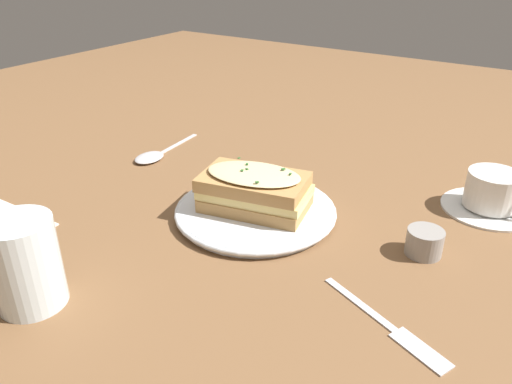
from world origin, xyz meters
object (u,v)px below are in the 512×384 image
at_px(sandwich, 255,190).
at_px(condiment_pot, 424,242).
at_px(dinner_plate, 256,211).
at_px(spoon, 153,156).
at_px(fork, 396,331).
at_px(water_glass, 25,263).
at_px(teacup_with_saucer, 492,194).

distance_m(sandwich, condiment_pot, 0.24).
distance_m(dinner_plate, spoon, 0.29).
distance_m(dinner_plate, sandwich, 0.03).
bearing_deg(spoon, sandwich, 160.34).
bearing_deg(dinner_plate, spoon, 165.37).
bearing_deg(fork, condiment_pot, -149.87).
height_order(sandwich, water_glass, water_glass).
bearing_deg(condiment_pot, fork, -82.67).
xyz_separation_m(dinner_plate, sandwich, (-0.00, 0.00, 0.03)).
xyz_separation_m(sandwich, water_glass, (-0.10, -0.30, 0.01)).
relative_size(fork, condiment_pot, 3.50).
bearing_deg(sandwich, condiment_pot, 8.39).
bearing_deg(dinner_plate, teacup_with_saucer, 36.22).
bearing_deg(water_glass, sandwich, 71.92).
xyz_separation_m(sandwich, teacup_with_saucer, (0.29, 0.21, -0.02)).
xyz_separation_m(teacup_with_saucer, water_glass, (-0.39, -0.51, 0.03)).
distance_m(teacup_with_saucer, condiment_pot, 0.18).
relative_size(dinner_plate, spoon, 1.31).
relative_size(dinner_plate, water_glass, 2.26).
bearing_deg(condiment_pot, spoon, 175.86).
xyz_separation_m(water_glass, spoon, (-0.18, 0.38, -0.05)).
bearing_deg(teacup_with_saucer, water_glass, -117.57).
height_order(water_glass, fork, water_glass).
relative_size(teacup_with_saucer, fork, 0.83).
xyz_separation_m(dinner_plate, water_glass, (-0.10, -0.30, 0.05)).
xyz_separation_m(dinner_plate, teacup_with_saucer, (0.29, 0.21, 0.02)).
relative_size(fork, spoon, 0.91).
bearing_deg(fork, teacup_with_saucer, -161.87).
height_order(sandwich, condiment_pot, sandwich).
bearing_deg(fork, dinner_plate, -93.08).
bearing_deg(water_glass, teacup_with_saucer, 53.01).
distance_m(teacup_with_saucer, water_glass, 0.64).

